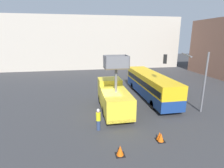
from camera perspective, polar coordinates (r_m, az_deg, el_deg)
name	(u,v)px	position (r m, az deg, el deg)	size (l,w,h in m)	color
ground_plane	(107,116)	(17.36, -1.61, -10.25)	(120.00, 120.00, 0.00)	#38383A
building_backdrop_far	(89,43)	(46.01, -7.52, 13.24)	(44.00, 10.00, 12.16)	#BCB2A3
utility_truck	(113,96)	(17.89, 0.48, -4.04)	(2.53, 7.08, 5.83)	yellow
city_bus	(150,84)	(22.40, 12.34, 0.09)	(2.56, 11.84, 3.02)	navy
traffic_light_pole	(190,72)	(18.82, 24.22, 3.74)	(3.97, 3.71, 6.08)	slate
road_worker_near_truck	(98,119)	(14.56, -4.48, -11.44)	(0.38, 0.38, 1.86)	navy
road_worker_directing	(149,95)	(20.74, 11.89, -3.67)	(0.38, 0.38, 1.77)	navy
traffic_cone_near_truck	(120,151)	(12.07, 2.67, -20.92)	(0.61, 0.61, 0.70)	black
traffic_cone_mid_road	(159,136)	(14.00, 15.24, -16.10)	(0.56, 0.56, 0.64)	black
traffic_cone_far_side	(161,137)	(13.84, 15.67, -16.47)	(0.58, 0.58, 0.66)	black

